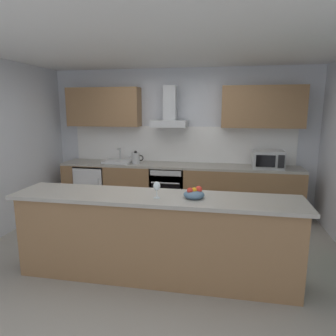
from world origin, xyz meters
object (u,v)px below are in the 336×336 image
object	(u,v)px
refrigerator	(94,187)
fruit_bowl	(194,194)
oven	(169,188)
range_hood	(170,114)
wine_glass	(157,187)
microwave	(268,159)
kettle	(136,158)
sink	(118,161)

from	to	relation	value
refrigerator	fruit_bowl	size ratio (longest dim) A/B	3.86
oven	range_hood	xyz separation A→B (m)	(-0.00, 0.13, 1.33)
refrigerator	oven	bearing A→B (deg)	0.11
oven	range_hood	size ratio (longest dim) A/B	1.11
oven	wine_glass	bearing A→B (deg)	-82.60
microwave	kettle	xyz separation A→B (m)	(-2.29, -0.01, -0.04)
refrigerator	wine_glass	xyz separation A→B (m)	(1.73, -2.25, 0.66)
sink	range_hood	distance (m)	1.28
oven	kettle	size ratio (longest dim) A/B	2.77
fruit_bowl	sink	bearing A→B (deg)	126.63
sink	fruit_bowl	world-z (taller)	sink
refrigerator	sink	bearing A→B (deg)	1.60
sink	range_hood	size ratio (longest dim) A/B	0.69
oven	sink	distance (m)	1.06
sink	oven	bearing A→B (deg)	-0.66
sink	fruit_bowl	distance (m)	2.72
microwave	wine_glass	xyz separation A→B (m)	(-1.40, -2.22, 0.03)
sink	kettle	world-z (taller)	sink
kettle	fruit_bowl	distance (m)	2.49
wine_glass	fruit_bowl	world-z (taller)	wine_glass
oven	refrigerator	size ratio (longest dim) A/B	0.94
oven	microwave	size ratio (longest dim) A/B	1.60
microwave	oven	bearing A→B (deg)	179.06
refrigerator	microwave	bearing A→B (deg)	-0.46
oven	refrigerator	bearing A→B (deg)	-179.89
kettle	wine_glass	xyz separation A→B (m)	(0.89, -2.22, 0.08)
range_hood	wine_glass	distance (m)	2.50
kettle	sink	bearing A→B (deg)	172.75
sink	wine_glass	world-z (taller)	sink
microwave	refrigerator	bearing A→B (deg)	179.54
sink	range_hood	xyz separation A→B (m)	(0.95, 0.12, 0.86)
kettle	fruit_bowl	size ratio (longest dim) A/B	1.31
range_hood	sink	bearing A→B (deg)	-172.87
microwave	fruit_bowl	size ratio (longest dim) A/B	2.27
microwave	fruit_bowl	world-z (taller)	microwave
oven	sink	world-z (taller)	sink
oven	range_hood	bearing A→B (deg)	90.00
microwave	sink	size ratio (longest dim) A/B	1.00
wine_glass	refrigerator	bearing A→B (deg)	127.59
refrigerator	microwave	xyz separation A→B (m)	(3.13, -0.03, 0.62)
kettle	oven	bearing A→B (deg)	3.23
wine_glass	fruit_bowl	bearing A→B (deg)	11.32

